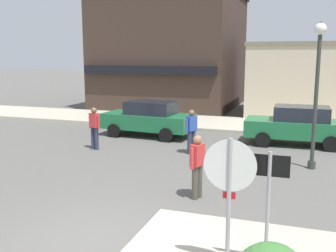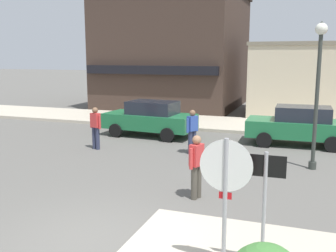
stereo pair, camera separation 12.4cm
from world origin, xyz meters
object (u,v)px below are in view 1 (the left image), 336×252
(pedestrian_crossing_far, at_px, (197,165))
(pedestrian_crossing_near, at_px, (191,130))
(one_way_sign, at_px, (268,200))
(stop_sign, at_px, (229,188))
(parked_car_nearest, at_px, (149,118))
(lamp_post, at_px, (318,75))
(parked_car_second, at_px, (298,125))
(pedestrian_kerb_side, at_px, (94,127))

(pedestrian_crossing_far, bearing_deg, pedestrian_crossing_near, 107.49)
(one_way_sign, bearing_deg, stop_sign, -165.42)
(parked_car_nearest, height_order, pedestrian_crossing_near, pedestrian_crossing_near)
(one_way_sign, relative_size, lamp_post, 0.46)
(parked_car_nearest, relative_size, pedestrian_crossing_far, 2.55)
(parked_car_second, xyz_separation_m, pedestrian_kerb_side, (-7.28, -3.32, 0.06))
(one_way_sign, bearing_deg, lamp_post, 83.43)
(stop_sign, bearing_deg, pedestrian_crossing_far, 112.60)
(one_way_sign, bearing_deg, pedestrian_crossing_near, 113.90)
(lamp_post, xyz_separation_m, parked_car_second, (-0.51, 3.39, -2.15))
(pedestrian_crossing_far, bearing_deg, one_way_sign, -58.23)
(one_way_sign, xyz_separation_m, pedestrian_crossing_far, (-1.96, 3.17, -0.46))
(pedestrian_crossing_near, bearing_deg, lamp_post, -8.52)
(lamp_post, distance_m, parked_car_second, 4.04)
(parked_car_nearest, bearing_deg, pedestrian_kerb_side, -108.65)
(parked_car_nearest, distance_m, pedestrian_crossing_far, 7.91)
(stop_sign, height_order, lamp_post, lamp_post)
(stop_sign, distance_m, one_way_sign, 0.63)
(pedestrian_crossing_near, bearing_deg, pedestrian_crossing_far, -72.51)
(pedestrian_crossing_near, bearing_deg, parked_car_second, 37.43)
(lamp_post, height_order, pedestrian_kerb_side, lamp_post)
(parked_car_second, height_order, pedestrian_crossing_near, pedestrian_crossing_near)
(parked_car_nearest, distance_m, pedestrian_kerb_side, 3.18)
(stop_sign, distance_m, lamp_post, 7.33)
(pedestrian_crossing_far, bearing_deg, pedestrian_kerb_side, 142.90)
(parked_car_nearest, height_order, pedestrian_kerb_side, pedestrian_kerb_side)
(one_way_sign, xyz_separation_m, lamp_post, (0.79, 6.90, 1.63))
(one_way_sign, relative_size, parked_car_nearest, 0.51)
(lamp_post, distance_m, pedestrian_kerb_side, 8.06)
(one_way_sign, distance_m, parked_car_second, 10.31)
(parked_car_second, relative_size, pedestrian_crossing_far, 2.50)
(parked_car_nearest, bearing_deg, parked_car_second, 2.80)
(stop_sign, distance_m, pedestrian_crossing_near, 8.17)
(lamp_post, bearing_deg, pedestrian_crossing_near, 171.48)
(lamp_post, relative_size, parked_car_second, 1.13)
(lamp_post, height_order, parked_car_second, lamp_post)
(parked_car_nearest, xyz_separation_m, pedestrian_crossing_far, (4.01, -6.81, 0.06))
(one_way_sign, height_order, pedestrian_crossing_far, one_way_sign)
(lamp_post, relative_size, pedestrian_crossing_far, 2.82)
(parked_car_nearest, height_order, pedestrian_crossing_far, pedestrian_crossing_far)
(parked_car_second, distance_m, pedestrian_crossing_near, 4.56)
(parked_car_nearest, xyz_separation_m, pedestrian_crossing_near, (2.64, -2.46, 0.06))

